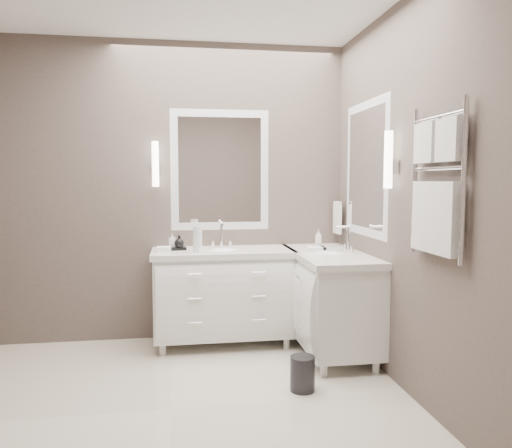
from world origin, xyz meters
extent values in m
cube|color=beige|center=(0.00, 0.00, -0.01)|extent=(3.20, 3.00, 0.01)
cube|color=#504540|center=(0.00, 1.50, 1.35)|extent=(3.20, 0.01, 2.70)
cube|color=#504540|center=(0.00, -1.50, 1.35)|extent=(3.20, 0.01, 2.70)
cube|color=#504540|center=(1.60, 0.00, 1.35)|extent=(0.01, 3.00, 2.70)
cube|color=white|center=(0.45, 1.23, 0.45)|extent=(1.20, 0.55, 0.70)
cube|color=silver|center=(0.45, 1.23, 0.82)|extent=(1.24, 0.59, 0.05)
ellipsoid|color=white|center=(0.45, 1.23, 0.81)|extent=(0.36, 0.28, 0.12)
cylinder|color=white|center=(0.45, 1.39, 0.96)|extent=(0.02, 0.02, 0.22)
cube|color=white|center=(1.33, 0.90, 0.45)|extent=(0.55, 1.20, 0.70)
cube|color=silver|center=(1.33, 0.90, 0.82)|extent=(0.59, 1.24, 0.05)
ellipsoid|color=white|center=(1.33, 0.90, 0.81)|extent=(0.36, 0.28, 0.12)
cylinder|color=white|center=(1.49, 0.90, 0.96)|extent=(0.02, 0.02, 0.22)
cube|color=white|center=(0.45, 1.49, 1.55)|extent=(0.90, 0.02, 1.10)
cube|color=white|center=(0.45, 1.49, 1.55)|extent=(0.77, 0.02, 0.96)
cube|color=white|center=(1.59, 0.80, 1.55)|extent=(0.02, 0.90, 1.10)
cube|color=white|center=(1.59, 0.80, 1.55)|extent=(0.02, 0.90, 0.96)
cube|color=white|center=(-0.13, 1.43, 1.55)|extent=(0.05, 0.05, 0.10)
cylinder|color=white|center=(-0.13, 1.43, 1.60)|extent=(0.06, 0.06, 0.40)
cube|color=white|center=(1.53, 0.22, 1.55)|extent=(0.05, 0.05, 0.10)
cylinder|color=white|center=(1.53, 0.22, 1.60)|extent=(0.06, 0.06, 0.40)
cylinder|color=white|center=(1.55, 1.36, 1.25)|extent=(0.02, 0.22, 0.02)
cube|color=white|center=(1.54, 1.36, 1.11)|extent=(0.03, 0.17, 0.30)
cylinder|color=white|center=(1.56, -0.68, 1.45)|extent=(0.03, 0.03, 0.90)
cylinder|color=white|center=(1.56, -0.12, 1.45)|extent=(0.03, 0.03, 0.90)
cube|color=white|center=(1.55, -0.53, 1.68)|extent=(0.06, 0.22, 0.24)
cube|color=white|center=(1.55, -0.27, 1.68)|extent=(0.06, 0.22, 0.24)
cube|color=white|center=(1.55, -0.40, 1.24)|extent=(0.06, 0.46, 0.42)
cylinder|color=black|center=(0.90, 0.15, 0.12)|extent=(0.21, 0.21, 0.24)
cube|color=black|center=(0.04, 1.27, 0.86)|extent=(0.19, 0.16, 0.02)
cube|color=black|center=(1.28, 1.11, 0.86)|extent=(0.13, 0.16, 0.02)
cylinder|color=silver|center=(0.22, 1.09, 0.96)|extent=(0.09, 0.09, 0.22)
imported|color=white|center=(0.01, 1.29, 0.93)|extent=(0.06, 0.06, 0.12)
imported|color=black|center=(0.07, 1.24, 0.93)|extent=(0.09, 0.09, 0.11)
imported|color=white|center=(1.28, 1.11, 0.95)|extent=(0.07, 0.07, 0.15)
camera|label=1|loc=(0.06, -3.11, 1.46)|focal=35.00mm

